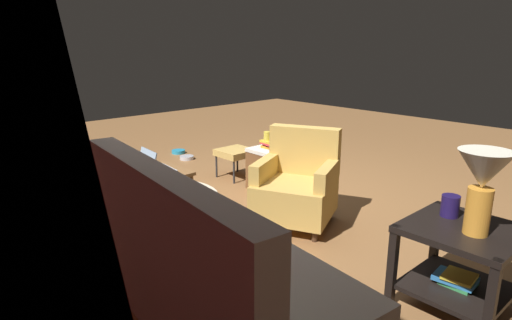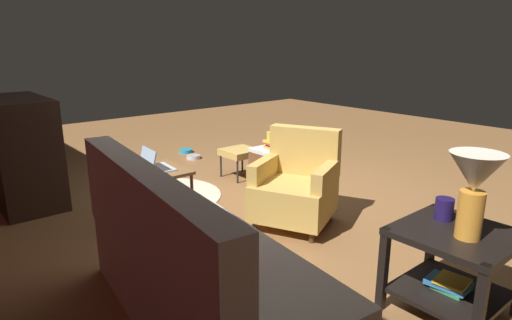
{
  "view_description": "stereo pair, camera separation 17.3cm",
  "coord_description": "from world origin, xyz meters",
  "px_view_note": "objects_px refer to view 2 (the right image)",
  "views": [
    {
      "loc": [
        -3.1,
        3.19,
        1.63
      ],
      "look_at": [
        -0.18,
        0.51,
        0.55
      ],
      "focal_mm": 30.35,
      "sensor_mm": 36.0,
      "label": 1
    },
    {
      "loc": [
        -3.21,
        3.06,
        1.63
      ],
      "look_at": [
        -0.18,
        0.51,
        0.55
      ],
      "focal_mm": 30.35,
      "sensor_mm": 36.0,
      "label": 2
    }
  ],
  "objects_px": {
    "table_lamp": "(475,182)",
    "tv_cabinet": "(21,148)",
    "couch": "(198,272)",
    "laptop_desk": "(160,175)",
    "small_vase": "(444,209)",
    "ottoman": "(240,153)",
    "tv_remote": "(275,145)",
    "side_table": "(453,259)",
    "pet_bowl_steel": "(193,157)",
    "book_stack_shelf": "(450,284)",
    "pet_bowl_teal": "(186,151)",
    "television": "(17,141)",
    "wicker_hamper": "(276,169)",
    "book_stack_hamper": "(276,144)",
    "yellow_mug": "(270,136)",
    "armchair": "(296,186)",
    "laptop": "(155,165)"
  },
  "relations": [
    {
      "from": "armchair",
      "to": "book_stack_hamper",
      "type": "height_order",
      "value": "armchair"
    },
    {
      "from": "couch",
      "to": "laptop_desk",
      "type": "height_order",
      "value": "couch"
    },
    {
      "from": "wicker_hamper",
      "to": "book_stack_hamper",
      "type": "distance_m",
      "value": 0.29
    },
    {
      "from": "tv_remote",
      "to": "tv_cabinet",
      "type": "bearing_deg",
      "value": 61.93
    },
    {
      "from": "small_vase",
      "to": "ottoman",
      "type": "distance_m",
      "value": 2.98
    },
    {
      "from": "table_lamp",
      "to": "yellow_mug",
      "type": "bearing_deg",
      "value": -16.72
    },
    {
      "from": "table_lamp",
      "to": "tv_cabinet",
      "type": "bearing_deg",
      "value": 20.87
    },
    {
      "from": "book_stack_hamper",
      "to": "couch",
      "type": "bearing_deg",
      "value": 126.93
    },
    {
      "from": "laptop",
      "to": "book_stack_shelf",
      "type": "bearing_deg",
      "value": -164.99
    },
    {
      "from": "book_stack_shelf",
      "to": "tv_cabinet",
      "type": "relative_size",
      "value": 0.24
    },
    {
      "from": "tv_cabinet",
      "to": "wicker_hamper",
      "type": "relative_size",
      "value": 2.29
    },
    {
      "from": "wicker_hamper",
      "to": "small_vase",
      "type": "bearing_deg",
      "value": 163.82
    },
    {
      "from": "table_lamp",
      "to": "ottoman",
      "type": "distance_m",
      "value": 3.26
    },
    {
      "from": "book_stack_hamper",
      "to": "tv_remote",
      "type": "height_order",
      "value": "book_stack_hamper"
    },
    {
      "from": "tv_cabinet",
      "to": "yellow_mug",
      "type": "height_order",
      "value": "tv_cabinet"
    },
    {
      "from": "yellow_mug",
      "to": "book_stack_shelf",
      "type": "bearing_deg",
      "value": 163.94
    },
    {
      "from": "tv_remote",
      "to": "ottoman",
      "type": "height_order",
      "value": "tv_remote"
    },
    {
      "from": "armchair",
      "to": "wicker_hamper",
      "type": "height_order",
      "value": "armchair"
    },
    {
      "from": "small_vase",
      "to": "ottoman",
      "type": "relative_size",
      "value": 0.35
    },
    {
      "from": "couch",
      "to": "laptop",
      "type": "relative_size",
      "value": 5.82
    },
    {
      "from": "book_stack_hamper",
      "to": "pet_bowl_teal",
      "type": "xyz_separation_m",
      "value": [
        2.14,
        -0.11,
        -0.5
      ]
    },
    {
      "from": "couch",
      "to": "side_table",
      "type": "relative_size",
      "value": 3.1
    },
    {
      "from": "television",
      "to": "pet_bowl_teal",
      "type": "distance_m",
      "value": 2.61
    },
    {
      "from": "laptop",
      "to": "pet_bowl_steel",
      "type": "xyz_separation_m",
      "value": [
        1.65,
        -1.43,
        -0.5
      ]
    },
    {
      "from": "small_vase",
      "to": "book_stack_shelf",
      "type": "height_order",
      "value": "small_vase"
    },
    {
      "from": "table_lamp",
      "to": "yellow_mug",
      "type": "distance_m",
      "value": 2.67
    },
    {
      "from": "table_lamp",
      "to": "tv_cabinet",
      "type": "height_order",
      "value": "tv_cabinet"
    },
    {
      "from": "television",
      "to": "wicker_hamper",
      "type": "relative_size",
      "value": 1.33
    },
    {
      "from": "laptop_desk",
      "to": "tv_cabinet",
      "type": "distance_m",
      "value": 1.56
    },
    {
      "from": "side_table",
      "to": "pet_bowl_steel",
      "type": "distance_m",
      "value": 4.26
    },
    {
      "from": "laptop",
      "to": "laptop_desk",
      "type": "bearing_deg",
      "value": -95.09
    },
    {
      "from": "side_table",
      "to": "tv_remote",
      "type": "distance_m",
      "value": 2.66
    },
    {
      "from": "table_lamp",
      "to": "book_stack_hamper",
      "type": "distance_m",
      "value": 2.65
    },
    {
      "from": "laptop_desk",
      "to": "tv_cabinet",
      "type": "height_order",
      "value": "tv_cabinet"
    },
    {
      "from": "armchair",
      "to": "pet_bowl_teal",
      "type": "height_order",
      "value": "armchair"
    },
    {
      "from": "television",
      "to": "ottoman",
      "type": "height_order",
      "value": "television"
    },
    {
      "from": "armchair",
      "to": "book_stack_shelf",
      "type": "height_order",
      "value": "armchair"
    },
    {
      "from": "tv_cabinet",
      "to": "pet_bowl_steel",
      "type": "xyz_separation_m",
      "value": [
        0.39,
        -2.28,
        -0.56
      ]
    },
    {
      "from": "laptop",
      "to": "wicker_hamper",
      "type": "xyz_separation_m",
      "value": [
        -0.1,
        -1.43,
        -0.29
      ]
    },
    {
      "from": "laptop_desk",
      "to": "book_stack_hamper",
      "type": "relative_size",
      "value": 2.15
    },
    {
      "from": "side_table",
      "to": "laptop_desk",
      "type": "xyz_separation_m",
      "value": [
        2.52,
        0.63,
        0.06
      ]
    },
    {
      "from": "yellow_mug",
      "to": "wicker_hamper",
      "type": "bearing_deg",
      "value": -133.73
    },
    {
      "from": "book_stack_hamper",
      "to": "tv_cabinet",
      "type": "bearing_deg",
      "value": 59.11
    },
    {
      "from": "armchair",
      "to": "laptop",
      "type": "relative_size",
      "value": 2.63
    },
    {
      "from": "book_stack_shelf",
      "to": "pet_bowl_teal",
      "type": "relative_size",
      "value": 1.3
    },
    {
      "from": "book_stack_hamper",
      "to": "small_vase",
      "type": "bearing_deg",
      "value": 163.85
    },
    {
      "from": "armchair",
      "to": "pet_bowl_steel",
      "type": "height_order",
      "value": "armchair"
    },
    {
      "from": "laptop_desk",
      "to": "book_stack_hamper",
      "type": "height_order",
      "value": "book_stack_hamper"
    },
    {
      "from": "laptop_desk",
      "to": "laptop",
      "type": "bearing_deg",
      "value": 84.91
    },
    {
      "from": "yellow_mug",
      "to": "tv_remote",
      "type": "distance_m",
      "value": 0.19
    }
  ]
}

